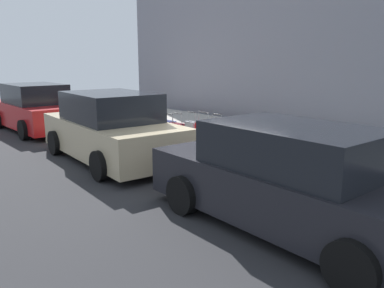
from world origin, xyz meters
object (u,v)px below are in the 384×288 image
at_px(parked_car_charcoal_0, 292,181).
at_px(suitcase_olive_6, 232,142).
at_px(suitcase_maroon_3, 281,153).
at_px(suitcase_teal_5, 247,142).
at_px(suitcase_silver_2, 298,154).
at_px(suitcase_maroon_10, 177,132).
at_px(bollard_post, 138,119).
at_px(suitcase_red_8, 203,135).
at_px(suitcase_navy_4, 260,151).
at_px(parked_car_beige_1, 111,129).
at_px(parked_car_red_2, 36,109).
at_px(fire_hydrant, 150,120).
at_px(suitcase_black_0, 345,167).
at_px(suitcase_black_7, 217,137).
at_px(suitcase_red_1, 320,160).
at_px(suitcase_silver_9, 191,132).
at_px(suitcase_navy_11, 168,129).

bearing_deg(parked_car_charcoal_0, suitcase_olive_6, -34.19).
bearing_deg(suitcase_maroon_3, suitcase_teal_5, 2.68).
relative_size(suitcase_silver_2, suitcase_maroon_10, 0.99).
bearing_deg(suitcase_teal_5, bollard_post, 1.97).
height_order(suitcase_olive_6, suitcase_red_8, suitcase_red_8).
height_order(suitcase_navy_4, parked_car_beige_1, parked_car_beige_1).
bearing_deg(suitcase_silver_2, parked_car_beige_1, 30.56).
relative_size(suitcase_olive_6, parked_car_red_2, 0.15).
xyz_separation_m(suitcase_olive_6, fire_hydrant, (3.59, 0.03, 0.13)).
height_order(suitcase_black_0, suitcase_black_7, suitcase_black_7).
bearing_deg(suitcase_silver_2, suitcase_maroon_3, -12.65).
distance_m(suitcase_teal_5, bollard_post, 4.61).
distance_m(suitcase_red_1, parked_car_beige_1, 4.98).
bearing_deg(suitcase_teal_5, suitcase_red_1, 178.53).
height_order(suitcase_black_0, parked_car_beige_1, parked_car_beige_1).
bearing_deg(suitcase_silver_9, suitcase_navy_4, 177.76).
bearing_deg(suitcase_red_8, suitcase_maroon_3, -178.33).
bearing_deg(suitcase_maroon_10, suitcase_teal_5, -178.78).
xyz_separation_m(suitcase_maroon_3, suitcase_silver_9, (3.08, 0.03, 0.03)).
height_order(fire_hydrant, parked_car_charcoal_0, parked_car_charcoal_0).
relative_size(suitcase_silver_9, suitcase_maroon_10, 1.10).
relative_size(suitcase_teal_5, parked_car_beige_1, 0.21).
distance_m(suitcase_red_1, suitcase_teal_5, 2.03).
relative_size(suitcase_black_0, parked_car_charcoal_0, 0.15).
height_order(suitcase_maroon_10, fire_hydrant, fire_hydrant).
bearing_deg(parked_car_beige_1, suitcase_black_7, -119.98).
bearing_deg(parked_car_red_2, suitcase_olive_6, -161.84).
height_order(suitcase_maroon_10, bollard_post, bollard_post).
bearing_deg(parked_car_beige_1, suitcase_red_1, -152.34).
bearing_deg(suitcase_red_8, suitcase_silver_9, -4.79).
bearing_deg(bollard_post, suitcase_maroon_3, -177.90).
bearing_deg(suitcase_black_0, suitcase_red_8, -0.49).
xyz_separation_m(suitcase_red_1, parked_car_red_2, (9.79, 2.31, 0.30)).
height_order(suitcase_red_1, suitcase_black_7, suitcase_red_1).
bearing_deg(fire_hydrant, suitcase_black_0, 179.53).
distance_m(suitcase_navy_11, parked_car_red_2, 5.14).
bearing_deg(suitcase_olive_6, suitcase_maroon_10, 1.99).
distance_m(suitcase_silver_2, parked_car_red_2, 9.54).
relative_size(suitcase_red_1, suitcase_teal_5, 1.01).
bearing_deg(parked_car_red_2, suitcase_silver_2, -166.15).
bearing_deg(bollard_post, parked_car_beige_1, 135.46).
xyz_separation_m(suitcase_maroon_3, suitcase_maroon_10, (3.62, 0.10, -0.02)).
relative_size(suitcase_maroon_3, bollard_post, 0.91).
height_order(suitcase_red_1, suitcase_navy_11, suitcase_red_1).
distance_m(suitcase_navy_4, suitcase_maroon_10, 3.14).
distance_m(suitcase_teal_5, suitcase_black_7, 1.03).
bearing_deg(parked_car_red_2, suitcase_red_1, -166.75).
relative_size(suitcase_black_0, suitcase_black_7, 0.72).
xyz_separation_m(suitcase_silver_2, suitcase_red_8, (3.05, -0.04, -0.06)).
xyz_separation_m(suitcase_silver_9, fire_hydrant, (2.01, 0.03, 0.12)).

